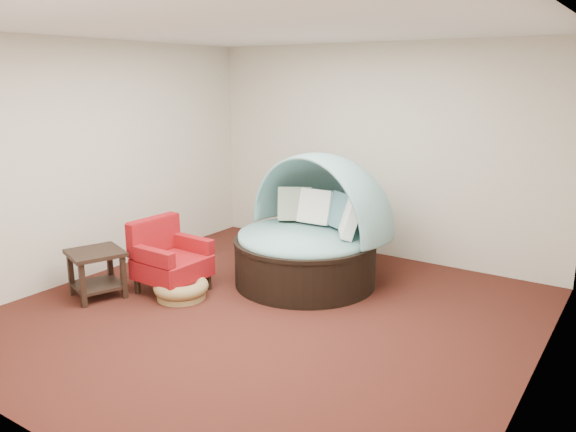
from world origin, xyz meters
The scene contains 10 objects.
floor centered at (0.00, 0.00, 0.00)m, with size 5.00×5.00×0.00m, color #411A12.
wall_back centered at (0.00, 2.50, 1.40)m, with size 5.00×5.00×0.00m, color beige.
wall_front centered at (0.00, -2.50, 1.40)m, with size 5.00×5.00×0.00m, color beige.
wall_left centered at (-2.50, 0.00, 1.40)m, with size 5.00×5.00×0.00m, color beige.
wall_right centered at (2.50, 0.00, 1.40)m, with size 5.00×5.00×0.00m, color beige.
ceiling centered at (0.00, 0.00, 2.80)m, with size 5.00×5.00×0.00m, color white.
canopy_daybed centered at (-0.14, 1.07, 0.71)m, with size 2.03×1.99×1.52m.
pet_basket centered at (-1.05, -0.18, 0.11)m, with size 0.70×0.70×0.21m.
red_armchair centered at (-1.32, -0.07, 0.38)m, with size 0.72×0.73×0.82m.
side_table centered at (-1.84, -0.65, 0.34)m, with size 0.70×0.70×0.53m.
Camera 1 is at (3.14, -4.32, 2.36)m, focal length 35.00 mm.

